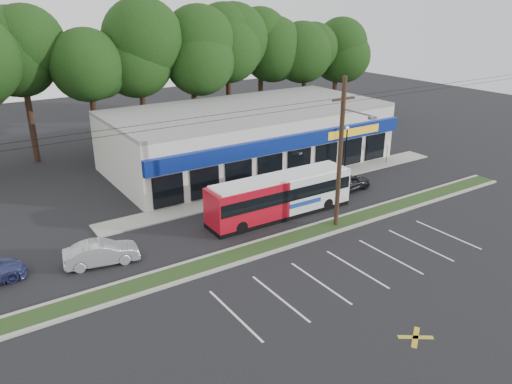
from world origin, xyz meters
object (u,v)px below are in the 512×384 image
at_px(pedestrian_a, 330,182).
at_px(pedestrian_b, 317,186).
at_px(car_silver, 101,253).
at_px(car_dark, 348,182).
at_px(utility_pole, 339,150).
at_px(lamp_post, 346,144).
at_px(sign_post, 388,148).
at_px(metrobus, 280,195).

height_order(pedestrian_a, pedestrian_b, pedestrian_a).
bearing_deg(car_silver, pedestrian_a, -74.64).
relative_size(car_dark, pedestrian_b, 2.61).
xyz_separation_m(utility_pole, car_dark, (5.42, 4.57, -4.71)).
relative_size(lamp_post, sign_post, 1.91).
bearing_deg(utility_pole, lamp_post, 43.95).
bearing_deg(pedestrian_b, pedestrian_a, 179.51).
bearing_deg(metrobus, sign_post, 15.59).
height_order(car_silver, pedestrian_a, pedestrian_a).
relative_size(utility_pole, car_dark, 12.06).
relative_size(sign_post, pedestrian_b, 1.40).
xyz_separation_m(metrobus, pedestrian_b, (4.64, 1.50, -0.77)).
bearing_deg(metrobus, pedestrian_a, 14.64).
relative_size(utility_pole, pedestrian_a, 29.24).
bearing_deg(lamp_post, pedestrian_b, -152.89).
relative_size(car_dark, car_silver, 0.99).
height_order(utility_pole, sign_post, utility_pole).
xyz_separation_m(car_dark, pedestrian_b, (-2.72, 0.50, 0.09)).
height_order(lamp_post, metrobus, lamp_post).
height_order(utility_pole, car_dark, utility_pole).
bearing_deg(pedestrian_a, sign_post, -178.14).
xyz_separation_m(metrobus, car_silver, (-12.69, 0.06, -0.87)).
xyz_separation_m(sign_post, metrobus, (-15.11, -4.08, 0.01)).
bearing_deg(pedestrian_a, car_dark, 146.61).
height_order(lamp_post, pedestrian_b, lamp_post).
height_order(lamp_post, car_dark, lamp_post).
xyz_separation_m(utility_pole, pedestrian_b, (2.70, 5.07, -4.62)).
distance_m(car_silver, pedestrian_a, 18.70).
relative_size(lamp_post, car_silver, 1.01).
distance_m(pedestrian_a, pedestrian_b, 1.31).
distance_m(car_silver, pedestrian_b, 17.39).
xyz_separation_m(metrobus, car_dark, (7.37, 1.00, -0.86)).
distance_m(utility_pole, sign_post, 15.71).
height_order(car_dark, pedestrian_b, pedestrian_b).
xyz_separation_m(sign_post, pedestrian_b, (-10.47, -2.57, -0.76)).
distance_m(utility_pole, metrobus, 5.60).
bearing_deg(pedestrian_b, sign_post, -166.67).
relative_size(metrobus, pedestrian_b, 6.94).
xyz_separation_m(car_dark, pedestrian_a, (-1.41, 0.50, 0.15)).
height_order(lamp_post, sign_post, lamp_post).
bearing_deg(utility_pole, car_dark, 40.15).
height_order(sign_post, pedestrian_b, sign_post).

